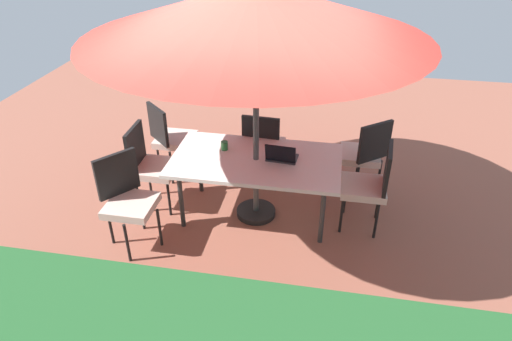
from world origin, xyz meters
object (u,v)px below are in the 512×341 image
chair_south (263,145)px  chair_southwest (364,152)px  patio_umbrella (256,11)px  cup (224,146)px  chair_northeast (127,198)px  chair_east (150,163)px  laptop (282,156)px  chair_southeast (170,136)px  dining_table (256,163)px  chair_west (370,183)px

chair_south → chair_southwest: 1.18m
patio_umbrella → cup: size_ratio=33.33×
chair_northeast → chair_east: same height
cup → chair_southwest: bearing=-160.8°
chair_east → laptop: 1.48m
chair_northeast → chair_southeast: 1.34m
chair_southwest → dining_table: bearing=-8.6°
chair_southeast → chair_south: bearing=-137.6°
laptop → cup: bearing=-6.0°
laptop → chair_northeast: bearing=30.7°
patio_umbrella → chair_west: size_ratio=3.27×
chair_west → chair_south: 1.38m
dining_table → chair_southwest: bearing=-149.8°
chair_west → chair_northeast: size_ratio=1.00×
dining_table → chair_southwest: chair_southwest is taller
dining_table → chair_northeast: size_ratio=1.83×
chair_northeast → chair_southeast: bearing=39.3°
cup → dining_table: bearing=159.6°
chair_northeast → chair_southeast: same height
patio_umbrella → chair_south: patio_umbrella is taller
dining_table → chair_west: chair_west is taller
dining_table → laptop: 0.29m
chair_northeast → laptop: chair_northeast is taller
chair_west → chair_east: size_ratio=1.00×
chair_southeast → laptop: size_ratio=2.90×
patio_umbrella → chair_southeast: 2.16m
chair_southwest → chair_east: size_ratio=1.00×
chair_northeast → chair_east: (0.03, -0.68, 0.00)m
dining_table → chair_northeast: 1.36m
cup → chair_west: bearing=175.3°
patio_umbrella → chair_northeast: bearing=30.5°
chair_south → laptop: size_ratio=2.90×
patio_umbrella → chair_south: 1.80m
dining_table → chair_east: (1.20, 0.01, -0.12)m
laptop → patio_umbrella: bearing=8.8°
chair_northeast → chair_southwest: (-2.32, -1.36, 0.00)m
patio_umbrella → chair_southwest: size_ratio=3.27×
chair_west → chair_northeast: bearing=-68.1°
dining_table → chair_southeast: 1.37m
dining_table → cup: (0.38, -0.14, 0.10)m
chair_southwest → chair_south: bearing=-37.4°
chair_west → chair_southeast: 2.48m
cup → patio_umbrella: bearing=159.6°
chair_west → chair_southwest: size_ratio=1.00×
chair_southwest → laptop: bearing=-2.4°
chair_southeast → chair_east: (0.00, 0.67, 0.00)m
chair_southeast → laptop: 1.61m
dining_table → cup: size_ratio=18.62×
chair_east → cup: bearing=-81.0°
chair_west → laptop: size_ratio=2.90×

